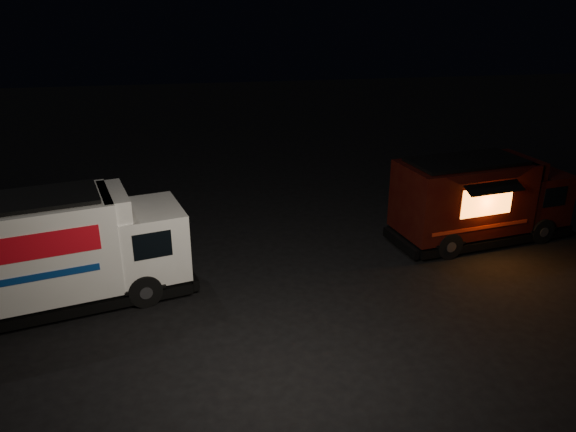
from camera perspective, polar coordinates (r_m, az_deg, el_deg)
The scene contains 3 objects.
ground at distance 15.37m, azimuth -2.28°, elevation -8.75°, with size 80.00×80.00×0.00m, color black.
white_truck at distance 15.82m, azimuth -22.24°, elevation -3.26°, with size 6.81×2.32×3.09m, color white, non-canonical shape.
red_truck at distance 19.73m, azimuth 19.12°, elevation 1.68°, with size 6.13×2.25×2.85m, color black, non-canonical shape.
Camera 1 is at (-1.71, -13.13, 7.81)m, focal length 35.00 mm.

